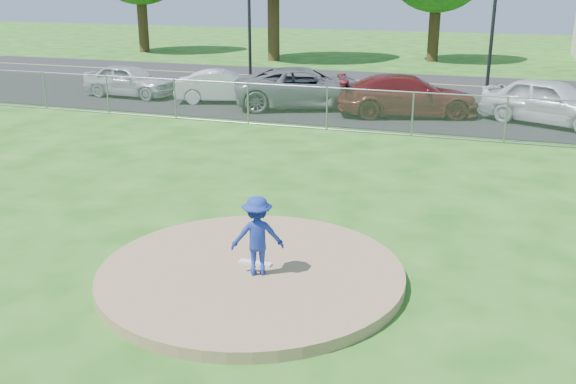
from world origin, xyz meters
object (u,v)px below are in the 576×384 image
Objects in this scene: parked_car_gray at (306,88)px; parked_car_pearl at (550,102)px; traffic_cone at (283,101)px; parked_car_white at (223,86)px; parked_car_darkred at (407,95)px; traffic_signal_left at (254,15)px; pitcher at (257,236)px; parked_car_silver at (129,80)px.

parked_car_pearl is at bearing -113.38° from parked_car_gray.
traffic_cone is 3.05m from parked_car_white.
parked_car_pearl reaches higher than traffic_cone.
parked_car_white is 0.76× the size of parked_car_darkred.
traffic_signal_left is 8.25m from parked_car_gray.
traffic_cone is 0.15× the size of parked_car_white.
parked_car_darkred is 1.11× the size of parked_car_pearl.
traffic_signal_left is at bearing 36.41° from parked_car_darkred.
parked_car_gray is at bearing 112.96° from parked_car_pearl.
parked_car_darkred is (7.99, -0.35, 0.11)m from parked_car_white.
parked_car_gray is (4.80, -6.22, -2.53)m from traffic_signal_left.
parked_car_pearl is (10.22, 0.36, 0.52)m from traffic_cone.
parked_car_darkred is at bearing -35.98° from traffic_signal_left.
parked_car_white is 8.00m from parked_car_darkred.
traffic_cone is (4.01, -6.86, -3.04)m from traffic_signal_left.
traffic_cone is (-4.94, 15.27, -0.58)m from pitcher.
pitcher reaches higher than traffic_cone.
pitcher is 20.20m from parked_car_silver.
parked_car_silver is 1.04× the size of parked_car_white.
parked_car_pearl reaches higher than parked_car_silver.
pitcher is at bearing -174.01° from parked_car_pearl.
traffic_signal_left is at bearing 15.97° from parked_car_gray.
parked_car_darkred reaches higher than parked_car_white.
traffic_cone is 0.12× the size of parked_car_darkred.
parked_car_white is (-7.89, 15.92, -0.21)m from pitcher.
traffic_cone is at bearing -59.70° from traffic_signal_left.
pitcher is at bearing 172.94° from parked_car_gray.
parked_car_silver reaches higher than parked_car_white.
pitcher is (8.95, -22.14, -2.46)m from traffic_signal_left.
traffic_signal_left is 0.95× the size of parked_car_gray.
parked_car_silver is 0.72× the size of parked_car_gray.
parked_car_darkred is at bearing 3.37° from traffic_cone.
parked_car_pearl is (13.18, -0.28, 0.16)m from parked_car_white.
traffic_signal_left reaches higher than parked_car_silver.
parked_car_white is 0.84× the size of parked_car_pearl.
parked_car_darkred is at bearing -88.23° from parked_car_silver.
parked_car_silver is at bearing 175.77° from traffic_cone.
parked_car_pearl is (5.29, 15.64, -0.05)m from pitcher.
parked_car_gray is 1.20× the size of parked_car_pearl.
parked_car_silver reaches higher than traffic_cone.
parked_car_white is at bearing 113.44° from parked_car_pearl.
parked_car_gray is (3.74, -0.00, 0.14)m from parked_car_white.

